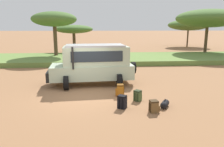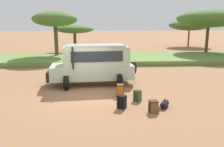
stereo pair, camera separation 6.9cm
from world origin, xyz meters
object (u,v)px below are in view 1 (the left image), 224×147
Objects in this scene: acacia_tree_right_mid at (189,25)px; duffel_bag_low_black_case at (165,104)px; backpack_beside_front_wheel at (154,106)px; backpack_cluster_center at (122,102)px; backpack_outermost at (120,90)px; backpack_near_rear_wheel at (138,96)px; safari_vehicle at (94,64)px; acacia_tree_left_mid at (74,29)px; acacia_tree_centre_back at (208,18)px; acacia_tree_far_left at (54,19)px.

duffel_bag_low_black_case is at bearing -114.49° from acacia_tree_right_mid.
backpack_cluster_center is (-1.26, 0.56, 0.03)m from backpack_beside_front_wheel.
backpack_beside_front_wheel is 0.83× the size of backpack_outermost.
backpack_near_rear_wheel reaches higher than backpack_beside_front_wheel.
safari_vehicle is 16.43m from acacia_tree_left_mid.
backpack_near_rear_wheel is 20.14m from acacia_tree_left_mid.
acacia_tree_right_mid is at bearing 64.87° from backpack_beside_front_wheel.
backpack_outermost is (1.35, -2.43, -0.99)m from safari_vehicle.
backpack_near_rear_wheel is at bearing 138.35° from duffel_bag_low_black_case.
backpack_cluster_center is at bearing 179.03° from duffel_bag_low_black_case.
backpack_cluster_center is 0.84× the size of duffel_bag_low_black_case.
acacia_tree_centre_back reaches higher than acacia_tree_right_mid.
acacia_tree_centre_back is (11.99, 14.84, 4.10)m from backpack_outermost.
backpack_outermost is 19.18m from acacia_tree_left_mid.
safari_vehicle reaches higher than backpack_beside_front_wheel.
backpack_outermost is 14.83m from acacia_tree_far_left.
backpack_cluster_center is 0.94× the size of backpack_outermost.
acacia_tree_far_left is at bearing 113.44° from backpack_beside_front_wheel.
safari_vehicle is 10.57× the size of backpack_beside_front_wheel.
safari_vehicle is at bearing 127.21° from duffel_bag_low_black_case.
acacia_tree_far_left is 0.71× the size of acacia_tree_right_mid.
backpack_outermost reaches higher than duffel_bag_low_black_case.
duffel_bag_low_black_case is (1.81, -1.73, -0.16)m from backpack_outermost.
duffel_bag_low_black_case is 0.10× the size of acacia_tree_right_mid.
backpack_near_rear_wheel is at bearing -75.97° from acacia_tree_left_mid.
backpack_cluster_center is 1.24m from backpack_near_rear_wheel.
duffel_bag_low_black_case is (1.90, -0.03, -0.14)m from backpack_cluster_center.
acacia_tree_centre_back is at bearing -12.98° from acacia_tree_left_mid.
acacia_tree_left_mid reaches higher than backpack_near_rear_wheel.
backpack_outermost is 2.51m from duffel_bag_low_black_case.
backpack_near_rear_wheel is (0.85, 0.89, -0.03)m from backpack_cluster_center.
acacia_tree_centre_back reaches higher than acacia_tree_far_left.
acacia_tree_centre_back reaches higher than backpack_cluster_center.
backpack_beside_front_wheel is at bearing -74.26° from backpack_near_rear_wheel.
backpack_outermost is at bearing 136.30° from duffel_bag_low_black_case.
backpack_cluster_center is at bearing -133.71° from backpack_near_rear_wheel.
acacia_tree_right_mid reaches higher than acacia_tree_left_mid.
backpack_beside_front_wheel is at bearing -122.30° from acacia_tree_centre_back.
acacia_tree_far_left is at bearing -146.69° from acacia_tree_right_mid.
acacia_tree_centre_back is at bearing 57.70° from backpack_beside_front_wheel.
backpack_outermost is 30.42m from acacia_tree_right_mid.
acacia_tree_far_left is (-5.52, 13.20, 3.90)m from backpack_outermost.
acacia_tree_far_left is 5.65m from acacia_tree_left_mid.
acacia_tree_centre_back is (12.07, 16.54, 4.12)m from backpack_cluster_center.
backpack_beside_front_wheel is 0.07× the size of acacia_tree_centre_back.
acacia_tree_centre_back reaches higher than backpack_beside_front_wheel.
backpack_outermost is at bearing -67.30° from acacia_tree_far_left.
duffel_bag_low_black_case is at bearing -73.84° from acacia_tree_left_mid.
acacia_tree_right_mid is (13.47, 28.71, 3.44)m from backpack_beside_front_wheel.
acacia_tree_centre_back is at bearing -102.90° from acacia_tree_right_mid.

